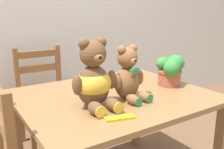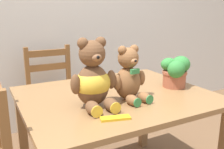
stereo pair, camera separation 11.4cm
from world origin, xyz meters
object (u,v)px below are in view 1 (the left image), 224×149
at_px(teddy_bear_right, 128,76).
at_px(potted_plant, 171,70).
at_px(chocolate_bar, 120,118).
at_px(teddy_bear_left, 94,80).
at_px(wooden_chair_behind, 45,97).

height_order(teddy_bear_right, potted_plant, teddy_bear_right).
bearing_deg(chocolate_bar, teddy_bear_right, 45.69).
bearing_deg(teddy_bear_left, potted_plant, -173.47).
bearing_deg(wooden_chair_behind, potted_plant, 121.39).
height_order(teddy_bear_left, chocolate_bar, teddy_bear_left).
relative_size(teddy_bear_left, chocolate_bar, 2.57).
relative_size(wooden_chair_behind, chocolate_bar, 6.19).
distance_m(teddy_bear_left, potted_plant, 0.64).
height_order(potted_plant, chocolate_bar, potted_plant).
relative_size(teddy_bear_right, potted_plant, 1.51).
distance_m(teddy_bear_right, chocolate_bar, 0.32).
bearing_deg(wooden_chair_behind, chocolate_bar, 88.76).
xyz_separation_m(teddy_bear_left, chocolate_bar, (0.02, -0.21, -0.14)).
bearing_deg(teddy_bear_right, teddy_bear_left, -5.74).
bearing_deg(chocolate_bar, teddy_bear_left, 94.82).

